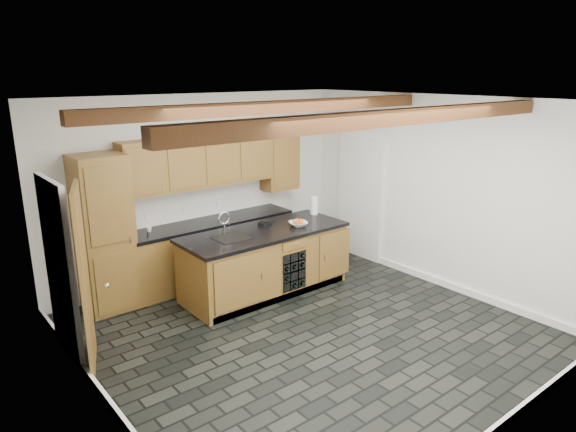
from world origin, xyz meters
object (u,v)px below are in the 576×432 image
Objects in this scene: island at (266,261)px; fruit_bowl at (298,224)px; paper_towel at (314,206)px; kitchen_scale at (265,223)px.

fruit_bowl is (0.51, -0.12, 0.50)m from island.
island is at bearing 166.16° from fruit_bowl.
island is at bearing -169.24° from paper_towel.
kitchen_scale is at bearing 54.82° from island.
paper_towel reaches higher than island.
kitchen_scale is 0.50m from fruit_bowl.
kitchen_scale is at bearing 132.11° from fruit_bowl.
paper_towel is (1.11, 0.21, 0.61)m from island.
paper_towel is (0.61, 0.34, 0.11)m from fruit_bowl.
island is 0.72m from fruit_bowl.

